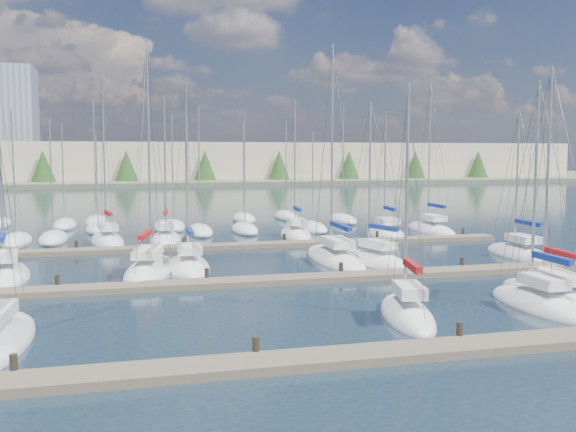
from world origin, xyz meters
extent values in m
plane|color=#1C2C39|center=(0.00, 60.00, 0.00)|extent=(400.00, 400.00, 0.00)
cube|color=#6B5E4C|center=(0.00, 2.00, 0.15)|extent=(44.00, 1.80, 0.35)
cylinder|color=#2D261C|center=(-12.00, 2.90, 0.30)|extent=(0.26, 0.26, 1.10)
cylinder|color=#2D261C|center=(-4.00, 2.90, 0.30)|extent=(0.26, 0.26, 1.10)
cylinder|color=#2D261C|center=(4.00, 2.90, 0.30)|extent=(0.26, 0.26, 1.10)
cube|color=#6B5E4C|center=(0.00, 16.00, 0.15)|extent=(44.00, 1.80, 0.35)
cylinder|color=#2D261C|center=(-12.00, 16.90, 0.30)|extent=(0.26, 0.26, 1.10)
cylinder|color=#2D261C|center=(-4.00, 16.90, 0.30)|extent=(0.26, 0.26, 1.10)
cylinder|color=#2D261C|center=(4.00, 16.90, 0.30)|extent=(0.26, 0.26, 1.10)
cylinder|color=#2D261C|center=(12.00, 16.90, 0.30)|extent=(0.26, 0.26, 1.10)
cylinder|color=#2D261C|center=(20.00, 16.90, 0.30)|extent=(0.26, 0.26, 1.10)
cube|color=#6B5E4C|center=(0.00, 30.00, 0.15)|extent=(44.00, 1.80, 0.35)
cylinder|color=#2D261C|center=(-12.00, 30.90, 0.30)|extent=(0.26, 0.26, 1.10)
cylinder|color=#2D261C|center=(-4.00, 30.90, 0.30)|extent=(0.26, 0.26, 1.10)
cylinder|color=#2D261C|center=(4.00, 30.90, 0.30)|extent=(0.26, 0.26, 1.10)
cylinder|color=#2D261C|center=(12.00, 30.90, 0.30)|extent=(0.26, 0.26, 1.10)
cylinder|color=#2D261C|center=(20.00, 30.90, 0.30)|extent=(0.26, 0.26, 1.10)
ellipsoid|color=white|center=(19.49, 35.95, 0.05)|extent=(2.99, 9.07, 1.60)
cube|color=black|center=(19.49, 35.95, 0.05)|extent=(1.54, 4.36, 0.12)
cube|color=silver|center=(19.47, 35.50, 1.35)|extent=(1.57, 3.20, 0.50)
cylinder|color=#9EA0A5|center=(19.52, 36.66, 7.46)|extent=(0.14, 0.14, 12.71)
cylinder|color=#9EA0A5|center=(19.44, 34.78, 2.40)|extent=(0.26, 3.77, 0.10)
cube|color=navy|center=(19.44, 34.78, 2.52)|extent=(0.45, 3.48, 0.30)
ellipsoid|color=white|center=(5.43, 22.37, 0.05)|extent=(3.13, 10.45, 1.60)
cube|color=silver|center=(5.41, 21.85, 1.35)|extent=(1.66, 3.67, 0.50)
cylinder|color=#9EA0A5|center=(5.45, 23.20, 7.89)|extent=(0.14, 0.14, 13.58)
cylinder|color=#9EA0A5|center=(5.39, 21.02, 2.40)|extent=(0.23, 4.36, 0.10)
cube|color=navy|center=(5.39, 21.02, 2.52)|extent=(0.42, 4.01, 0.30)
ellipsoid|color=white|center=(12.00, 8.23, 0.05)|extent=(3.05, 8.70, 1.60)
cube|color=maroon|center=(12.00, 8.23, 0.05)|extent=(1.56, 4.18, 0.12)
cube|color=silver|center=(11.97, 7.80, 1.35)|extent=(1.54, 3.08, 0.50)
cylinder|color=#9EA0A5|center=(12.05, 8.91, 6.32)|extent=(0.14, 0.14, 10.44)
cylinder|color=#9EA0A5|center=(11.92, 7.12, 2.40)|extent=(0.38, 3.58, 0.10)
cube|color=maroon|center=(11.92, 7.12, 2.52)|extent=(0.55, 3.31, 0.30)
ellipsoid|color=white|center=(14.15, 34.06, 0.05)|extent=(3.76, 8.33, 1.60)
cube|color=silver|center=(14.10, 33.66, 1.35)|extent=(1.88, 2.98, 0.50)
cylinder|color=#9EA0A5|center=(14.22, 34.70, 6.05)|extent=(0.14, 0.14, 9.90)
cylinder|color=#9EA0A5|center=(14.03, 33.02, 2.40)|extent=(0.49, 3.37, 0.10)
cube|color=navy|center=(14.03, 33.02, 2.52)|extent=(0.66, 3.12, 0.30)
ellipsoid|color=white|center=(-15.42, 21.45, 0.05)|extent=(3.83, 7.95, 1.60)
cube|color=black|center=(-15.42, 21.45, 0.05)|extent=(1.96, 3.83, 0.12)
cube|color=silver|center=(-15.37, 21.07, 1.35)|extent=(1.92, 2.85, 0.50)
cylinder|color=#9EA0A5|center=(-15.50, 22.06, 6.65)|extent=(0.14, 0.14, 11.09)
cylinder|color=#9EA0A5|center=(-15.30, 20.46, 2.40)|extent=(0.49, 3.20, 0.10)
cube|color=navy|center=(-15.30, 20.46, 2.52)|extent=(0.66, 2.97, 0.30)
ellipsoid|color=white|center=(7.60, 20.62, 0.05)|extent=(4.27, 7.74, 1.60)
cube|color=black|center=(7.60, 20.62, 0.05)|extent=(2.14, 3.74, 0.12)
cube|color=silver|center=(7.70, 20.26, 1.35)|extent=(1.96, 2.84, 0.50)
cylinder|color=#9EA0A5|center=(7.44, 21.18, 5.87)|extent=(0.14, 0.14, 9.55)
cylinder|color=#9EA0A5|center=(7.85, 19.69, 2.40)|extent=(0.92, 3.01, 0.10)
cube|color=navy|center=(7.85, 19.69, 2.52)|extent=(1.04, 2.82, 0.30)
ellipsoid|color=white|center=(3.69, 6.95, 0.05)|extent=(3.41, 6.87, 1.60)
cube|color=maroon|center=(3.69, 6.95, 0.05)|extent=(1.72, 3.31, 0.12)
cube|color=silver|center=(3.61, 6.63, 1.35)|extent=(1.60, 2.49, 0.50)
cylinder|color=#9EA0A5|center=(3.80, 7.46, 5.75)|extent=(0.14, 0.14, 9.30)
cylinder|color=#9EA0A5|center=(3.50, 6.11, 2.40)|extent=(0.69, 2.72, 0.10)
cube|color=maroon|center=(3.50, 6.11, 2.52)|extent=(0.84, 2.55, 0.30)
ellipsoid|color=white|center=(-7.04, 20.94, 0.05)|extent=(4.44, 9.64, 1.60)
cube|color=silver|center=(-7.13, 20.49, 1.35)|extent=(2.07, 3.48, 0.50)
cylinder|color=#9EA0A5|center=(-6.89, 21.67, 7.69)|extent=(0.14, 0.14, 13.19)
cylinder|color=#9EA0A5|center=(-7.28, 19.76, 2.40)|extent=(0.88, 3.85, 0.10)
cube|color=maroon|center=(-7.28, 19.76, 2.52)|extent=(1.01, 3.58, 0.30)
ellipsoid|color=white|center=(18.72, 20.79, 0.05)|extent=(2.76, 7.92, 1.60)
cube|color=silver|center=(18.70, 20.40, 1.35)|extent=(1.45, 2.79, 0.50)
cylinder|color=#9EA0A5|center=(18.74, 21.41, 5.72)|extent=(0.14, 0.14, 9.25)
cylinder|color=#9EA0A5|center=(18.67, 19.77, 2.40)|extent=(0.24, 3.29, 0.10)
cube|color=navy|center=(18.67, 19.77, 2.52)|extent=(0.43, 3.03, 0.30)
ellipsoid|color=white|center=(-4.55, 21.59, 0.05)|extent=(2.69, 7.38, 1.60)
cube|color=silver|center=(-4.56, 21.22, 1.35)|extent=(1.45, 2.59, 0.50)
cylinder|color=#9EA0A5|center=(-4.54, 22.18, 6.43)|extent=(0.14, 0.14, 10.66)
cylinder|color=#9EA0A5|center=(-4.57, 20.64, 2.40)|extent=(0.15, 3.08, 0.10)
cube|color=navy|center=(-4.57, 20.64, 2.52)|extent=(0.35, 2.84, 0.30)
ellipsoid|color=white|center=(10.57, 7.22, 0.05)|extent=(2.34, 7.07, 1.60)
cube|color=silver|center=(10.56, 6.87, 1.35)|extent=(1.27, 2.48, 0.50)
cylinder|color=#9EA0A5|center=(10.57, 7.79, 5.92)|extent=(0.14, 0.14, 9.65)
cylinder|color=#9EA0A5|center=(10.56, 6.31, 2.40)|extent=(0.13, 2.96, 0.10)
cube|color=navy|center=(10.56, 6.31, 2.52)|extent=(0.33, 2.72, 0.30)
ellipsoid|color=white|center=(-5.15, 35.02, 0.05)|extent=(2.98, 6.90, 1.60)
cube|color=silver|center=(-5.17, 34.69, 1.35)|extent=(1.53, 2.45, 0.50)
cylinder|color=#9EA0A5|center=(-5.10, 35.56, 6.59)|extent=(0.14, 0.14, 10.98)
cylinder|color=#9EA0A5|center=(-5.22, 34.15, 2.40)|extent=(0.33, 2.82, 0.10)
cube|color=maroon|center=(-5.22, 34.15, 2.52)|extent=(0.51, 2.61, 0.30)
ellipsoid|color=white|center=(-9.89, 35.54, 0.05)|extent=(3.65, 8.40, 1.60)
cube|color=black|center=(-9.89, 35.54, 0.05)|extent=(1.85, 4.05, 0.12)
cube|color=silver|center=(-9.83, 35.14, 1.35)|extent=(1.76, 3.01, 0.50)
cylinder|color=#9EA0A5|center=(-9.99, 36.18, 7.49)|extent=(0.14, 0.14, 12.78)
cylinder|color=#9EA0A5|center=(-9.73, 34.49, 2.40)|extent=(0.61, 3.39, 0.10)
cube|color=maroon|center=(-9.73, 34.49, 2.52)|extent=(0.77, 3.15, 0.30)
ellipsoid|color=white|center=(6.21, 35.62, 0.05)|extent=(3.25, 7.72, 1.60)
cube|color=maroon|center=(6.21, 35.62, 0.05)|extent=(1.66, 3.72, 0.12)
cube|color=silver|center=(6.17, 35.24, 1.35)|extent=(1.63, 2.75, 0.50)
cylinder|color=#9EA0A5|center=(6.27, 36.21, 6.61)|extent=(0.14, 0.14, 11.02)
cylinder|color=#9EA0A5|center=(6.11, 34.64, 2.40)|extent=(0.42, 3.15, 0.10)
cube|color=navy|center=(6.11, 34.64, 2.52)|extent=(0.59, 2.92, 0.30)
cylinder|color=#9EA0A5|center=(-3.94, 43.45, 5.97)|extent=(0.12, 0.12, 10.14)
ellipsoid|color=white|center=(-3.94, 43.45, 0.25)|extent=(2.20, 6.40, 1.40)
cylinder|color=#9EA0A5|center=(-4.68, 43.24, 6.14)|extent=(0.12, 0.12, 10.49)
ellipsoid|color=white|center=(-4.68, 43.24, 0.25)|extent=(2.20, 6.40, 1.40)
cylinder|color=#9EA0A5|center=(9.07, 50.53, 5.93)|extent=(0.12, 0.12, 10.06)
ellipsoid|color=white|center=(9.07, 50.53, 0.25)|extent=(2.20, 6.40, 1.40)
cylinder|color=#9EA0A5|center=(-14.23, 47.33, 5.60)|extent=(0.12, 0.12, 9.39)
ellipsoid|color=white|center=(-14.23, 47.33, 0.25)|extent=(2.20, 6.40, 1.40)
cylinder|color=#9EA0A5|center=(-16.97, 36.19, 5.83)|extent=(0.12, 0.12, 9.85)
ellipsoid|color=white|center=(-16.97, 36.19, 0.25)|extent=(2.20, 6.40, 1.40)
cylinder|color=#9EA0A5|center=(-14.23, 36.83, 5.55)|extent=(0.12, 0.12, 9.30)
ellipsoid|color=white|center=(-14.23, 36.83, 0.25)|extent=(2.20, 6.40, 1.40)
cylinder|color=#9EA0A5|center=(13.97, 45.41, 6.74)|extent=(0.12, 0.12, 11.68)
ellipsoid|color=white|center=(13.97, 45.41, 0.25)|extent=(2.20, 6.40, 1.40)
cylinder|color=#9EA0A5|center=(2.31, 39.32, 5.78)|extent=(0.12, 0.12, 9.76)
ellipsoid|color=white|center=(2.31, 39.32, 0.25)|extent=(2.20, 6.40, 1.40)
cylinder|color=#9EA0A5|center=(-11.34, 49.91, 6.87)|extent=(0.12, 0.12, 11.95)
ellipsoid|color=white|center=(-11.34, 49.91, 0.25)|extent=(2.20, 6.40, 1.40)
cylinder|color=#9EA0A5|center=(8.76, 39.06, 5.13)|extent=(0.12, 0.12, 8.46)
ellipsoid|color=white|center=(8.76, 39.06, 0.25)|extent=(2.20, 6.40, 1.40)
cylinder|color=#9EA0A5|center=(-10.91, 43.47, 4.96)|extent=(0.12, 0.12, 8.12)
ellipsoid|color=white|center=(-10.91, 43.47, 0.25)|extent=(2.20, 6.40, 1.40)
cylinder|color=#9EA0A5|center=(4.00, 49.08, 5.90)|extent=(0.12, 0.12, 10.00)
ellipsoid|color=white|center=(4.00, 49.08, 0.25)|extent=(2.20, 6.40, 1.40)
cylinder|color=#9EA0A5|center=(-1.89, 38.97, 6.17)|extent=(0.12, 0.12, 10.54)
ellipsoid|color=white|center=(-1.89, 38.97, 0.25)|extent=(2.20, 6.40, 1.40)
cube|color=#666B51|center=(0.00, 150.00, 0.50)|extent=(400.00, 60.00, 1.00)
cube|color=beige|center=(10.00, 140.00, 5.00)|extent=(200.00, 12.00, 10.00)
cube|color=slate|center=(-40.00, 165.00, 15.00)|extent=(18.00, 15.00, 30.00)
cone|color=#284C1E|center=(-26.00, 133.00, 4.00)|extent=(6.00, 6.00, 8.00)
cone|color=#284C1E|center=(-8.00, 133.00, 4.00)|extent=(6.00, 6.00, 8.00)
cone|color=#284C1E|center=(10.00, 133.00, 4.00)|extent=(6.00, 6.00, 8.00)
cone|color=#284C1E|center=(28.00, 133.00, 4.00)|extent=(6.00, 6.00, 8.00)
cone|color=#284C1E|center=(46.00, 133.00, 4.00)|extent=(6.00, 6.00, 8.00)
cone|color=#284C1E|center=(64.00, 133.00, 4.00)|extent=(6.00, 6.00, 8.00)
cone|color=#284C1E|center=(82.00, 133.00, 4.00)|extent=(6.00, 6.00, 8.00)
camera|label=1|loc=(-8.35, -18.86, 7.32)|focal=40.00mm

